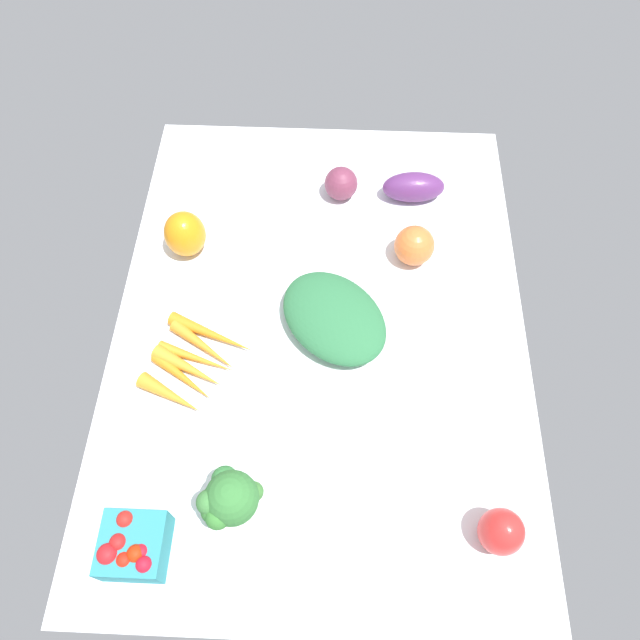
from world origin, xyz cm
name	(u,v)px	position (x,y,z in cm)	size (l,w,h in cm)	color
tablecloth	(320,328)	(0.00, 0.00, 1.00)	(104.00, 76.00, 2.00)	white
heirloom_tomato_orange	(414,246)	(-16.30, 17.61, 5.92)	(7.83, 7.83, 7.83)	orange
red_onion_center	(341,184)	(-32.18, 3.07, 5.47)	(6.95, 6.95, 6.95)	brown
broccoli_head	(229,499)	(34.12, -11.96, 9.42)	(9.58, 9.50, 12.01)	#92C179
eggplant	(413,187)	(-32.14, 18.16, 5.11)	(12.93, 6.23, 6.23)	#5C2C69
bell_pepper_orange	(185,234)	(-16.59, -26.92, 6.85)	(8.03, 8.03, 9.69)	orange
leafy_greens_clump	(334,316)	(-0.21, 2.55, 5.15)	(21.84, 16.06, 6.31)	#2C6E41
carrot_bunch	(193,363)	(9.24, -22.10, 3.32)	(20.68, 20.23, 2.98)	orange
bell_pepper_red	(501,532)	(36.49, 28.31, 6.35)	(6.76, 6.76, 8.69)	red
berry_basket	(133,547)	(40.69, -26.00, 5.47)	(9.47, 9.47, 7.00)	teal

